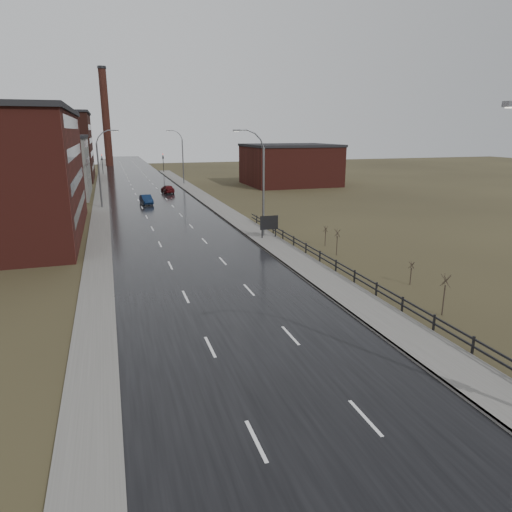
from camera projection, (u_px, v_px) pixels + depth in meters
ground at (367, 509)px, 13.93m from camera, size 320.00×320.00×0.00m
road at (158, 207)px, 69.02m from camera, size 14.00×300.00×0.06m
sidewalk_right at (264, 239)px, 48.58m from camera, size 3.20×180.00×0.18m
curb_right at (251, 240)px, 48.13m from camera, size 0.16×180.00×0.18m
sidewalk_left at (101, 210)px, 66.60m from camera, size 2.40×260.00×0.12m
warehouse_mid at (39, 166)px, 78.86m from camera, size 16.32×20.40×10.50m
warehouse_far at (31, 146)px, 104.28m from camera, size 26.52×24.48×15.50m
building_right at (290, 165)px, 97.03m from camera, size 18.36×16.32×8.50m
smokestack at (106, 117)px, 145.80m from camera, size 2.70×2.70×30.70m
streetlight_right_mid at (261, 183)px, 47.95m from camera, size 3.36×0.28×11.35m
streetlight_left at (101, 168)px, 67.05m from camera, size 3.36×0.28×11.35m
streetlight_right_far at (181, 157)px, 97.53m from camera, size 3.36×0.28×11.35m
guardrail at (359, 278)px, 33.59m from camera, size 0.10×53.05×1.10m
shrub_c at (444, 294)px, 28.21m from camera, size 0.63×0.67×2.68m
shrub_d at (411, 272)px, 34.07m from camera, size 0.43×0.45×1.78m
shrub_e at (337, 241)px, 42.05m from camera, size 0.59×0.62×2.48m
shrub_f at (325, 235)px, 45.60m from camera, size 0.49×0.51×2.03m
billboard at (269, 223)px, 48.30m from camera, size 1.99×0.17×2.53m
traffic_light_left at (102, 157)px, 120.55m from camera, size 0.58×2.73×5.30m
traffic_light_right at (163, 156)px, 125.26m from camera, size 0.58×2.73×5.30m
car_near at (146, 200)px, 71.74m from camera, size 1.93×4.45×1.42m
car_far at (168, 189)px, 84.60m from camera, size 2.31×4.61×1.51m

